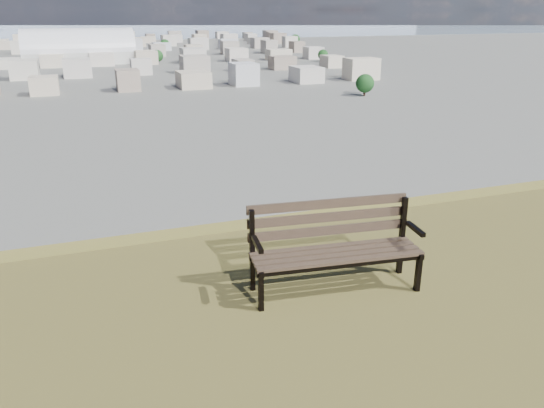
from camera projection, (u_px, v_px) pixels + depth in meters
name	position (u px, v px, depth m)	size (l,w,h in m)	color
park_bench	(334.00, 242.00, 5.60)	(1.84, 0.77, 0.93)	#443427
arena	(80.00, 53.00, 289.13)	(57.90, 24.84, 24.36)	silver
city_blocks	(78.00, 48.00, 359.66)	(395.00, 361.00, 7.00)	beige
city_trees	(27.00, 55.00, 284.18)	(406.52, 387.20, 9.98)	#38241C
bay_water	(74.00, 29.00, 807.49)	(2400.00, 700.00, 0.12)	#99B2C3
far_hills	(43.00, 11.00, 1223.67)	(2050.00, 340.00, 60.00)	#868FA6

